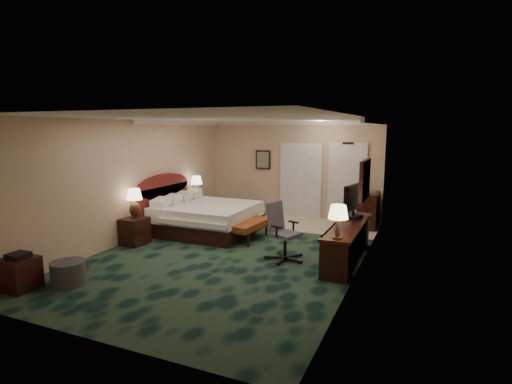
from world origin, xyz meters
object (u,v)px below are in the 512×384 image
at_px(desk_chair, 285,232).
at_px(nightstand_near, 135,231).
at_px(desk, 347,243).
at_px(side_table, 20,274).
at_px(lamp_near, 135,203).
at_px(minibar, 368,210).
at_px(bed, 207,218).
at_px(lamp_far, 197,187).
at_px(ottoman, 68,273).
at_px(nightstand_far, 198,209).
at_px(bed_bench, 251,231).
at_px(tv, 354,201).

bearing_deg(desk_chair, nightstand_near, -156.40).
bearing_deg(desk, side_table, -142.35).
bearing_deg(nightstand_near, lamp_near, 104.45).
distance_m(nightstand_near, minibar, 5.70).
bearing_deg(bed, lamp_far, 131.88).
distance_m(ottoman, desk, 4.93).
bearing_deg(nightstand_far, bed, -49.24).
xyz_separation_m(side_table, desk, (4.45, 3.43, 0.10)).
xyz_separation_m(lamp_near, bed_bench, (2.20, 1.27, -0.69)).
bearing_deg(side_table, lamp_far, 90.23).
distance_m(nightstand_near, desk, 4.52).
bearing_deg(desk_chair, bed_bench, 157.32).
bearing_deg(bed_bench, side_table, -113.31).
distance_m(nightstand_far, desk_chair, 4.05).
bearing_deg(bed, minibar, 29.97).
distance_m(tv, desk_chair, 1.62).
bearing_deg(ottoman, bed_bench, 65.46).
bearing_deg(nightstand_near, minibar, 38.53).
relative_size(nightstand_near, bed_bench, 0.47).
bearing_deg(tv, nightstand_near, -150.14).
bearing_deg(desk_chair, minibar, 89.74).
height_order(nightstand_near, bed_bench, nightstand_near).
xyz_separation_m(bed_bench, ottoman, (-1.64, -3.58, -0.02)).
distance_m(nightstand_far, lamp_near, 2.59).
height_order(bed_bench, side_table, side_table).
xyz_separation_m(lamp_far, desk, (4.47, -1.83, -0.57)).
distance_m(bed, nightstand_near, 1.78).
relative_size(side_table, minibar, 0.57).
bearing_deg(nightstand_near, tv, 17.39).
relative_size(lamp_near, bed_bench, 0.51).
relative_size(nightstand_near, lamp_near, 0.92).
bearing_deg(bed, bed_bench, -8.60).
relative_size(bed_bench, minibar, 1.38).
bearing_deg(side_table, lamp_near, 90.58).
height_order(bed, bed_bench, bed).
distance_m(nightstand_near, side_table, 2.69).
height_order(bed, desk_chair, desk_chair).
distance_m(bed, nightstand_far, 1.41).
bearing_deg(desk, nightstand_far, 157.51).
bearing_deg(ottoman, desk_chair, 42.31).
relative_size(lamp_far, side_table, 1.16).
distance_m(lamp_near, desk, 4.56).
bearing_deg(tv, nightstand_far, 177.42).
height_order(side_table, minibar, minibar).
xyz_separation_m(bed, lamp_far, (-0.94, 1.05, 0.58)).
height_order(nightstand_near, lamp_far, lamp_far).
bearing_deg(bed, desk_chair, -26.59).
distance_m(desk, desk_chair, 1.20).
xyz_separation_m(side_table, tv, (4.43, 4.08, 0.80)).
height_order(tv, minibar, tv).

